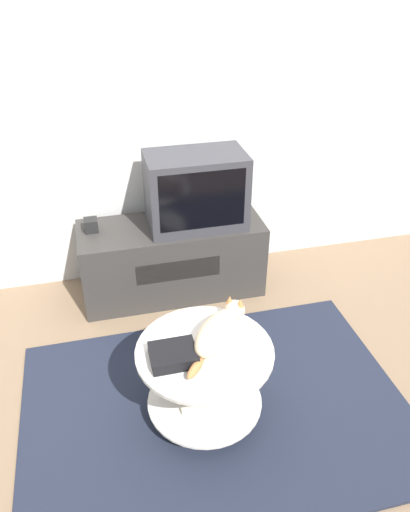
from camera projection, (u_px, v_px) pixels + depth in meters
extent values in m
plane|color=#7F664C|center=(216.00, 410.00, 2.57)|extent=(12.00, 12.00, 0.00)
cube|color=silver|center=(159.00, 85.00, 3.01)|extent=(8.00, 0.05, 2.60)
cube|color=#1E2333|center=(216.00, 409.00, 2.56)|extent=(1.95, 1.37, 0.02)
cube|color=#33302D|center=(172.00, 258.00, 3.32)|extent=(1.18, 0.45, 0.50)
cube|color=black|center=(178.00, 270.00, 3.11)|extent=(0.53, 0.01, 0.14)
cube|color=#333338|center=(196.00, 190.00, 3.07)|extent=(0.60, 0.36, 0.47)
cube|color=black|center=(202.00, 201.00, 2.92)|extent=(0.52, 0.01, 0.37)
cube|color=black|center=(91.00, 225.00, 3.10)|extent=(0.08, 0.08, 0.08)
cylinder|color=#B2B2B7|center=(205.00, 412.00, 2.52)|extent=(0.27, 0.27, 0.01)
cylinder|color=#B7B7BC|center=(205.00, 384.00, 2.41)|extent=(0.04, 0.04, 0.41)
cylinder|color=beige|center=(205.00, 400.00, 2.47)|extent=(0.57, 0.57, 0.01)
cylinder|color=beige|center=(205.00, 351.00, 2.30)|extent=(0.64, 0.64, 0.02)
cube|color=beige|center=(200.00, 397.00, 2.46)|extent=(0.22, 0.16, 0.03)
cube|color=#51387A|center=(208.00, 397.00, 2.48)|extent=(0.14, 0.12, 0.01)
cube|color=black|center=(173.00, 355.00, 2.22)|extent=(0.21, 0.17, 0.06)
ellipsoid|color=beige|center=(217.00, 332.00, 2.30)|extent=(0.34, 0.36, 0.12)
sphere|color=beige|center=(235.00, 310.00, 2.45)|extent=(0.10, 0.10, 0.10)
cone|color=#B2703D|center=(230.00, 299.00, 2.43)|extent=(0.04, 0.04, 0.04)
cone|color=#B2703D|center=(240.00, 303.00, 2.41)|extent=(0.04, 0.04, 0.04)
ellipsoid|color=#B2703D|center=(195.00, 368.00, 2.16)|extent=(0.12, 0.13, 0.04)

